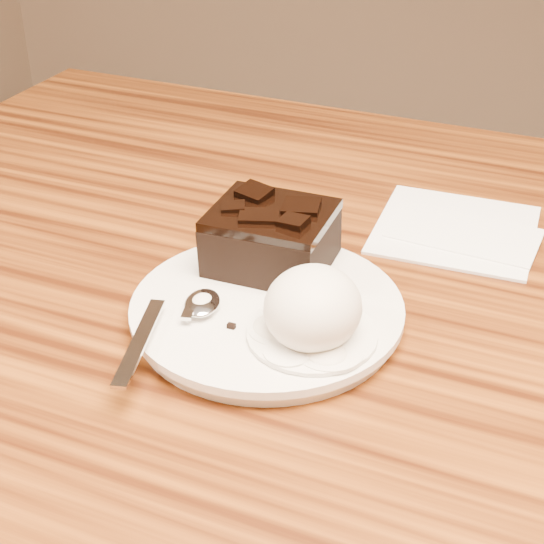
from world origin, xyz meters
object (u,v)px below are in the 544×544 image
at_px(ice_cream_scoop, 313,308).
at_px(spoon, 202,305).
at_px(brownie, 271,241).
at_px(plate, 267,313).
at_px(napkin, 455,228).

xyz_separation_m(ice_cream_scoop, spoon, (-0.09, -0.00, -0.02)).
xyz_separation_m(brownie, spoon, (-0.02, -0.08, -0.02)).
bearing_deg(plate, ice_cream_scoop, -29.33).
height_order(brownie, napkin, brownie).
height_order(brownie, spoon, brownie).
bearing_deg(plate, spoon, -147.39).
relative_size(brownie, ice_cream_scoop, 1.27).
distance_m(brownie, spoon, 0.09).
height_order(plate, napkin, plate).
relative_size(plate, ice_cream_scoop, 2.83).
bearing_deg(spoon, napkin, 42.59).
distance_m(spoon, napkin, 0.27).
distance_m(plate, ice_cream_scoop, 0.06).
bearing_deg(napkin, brownie, -129.78).
xyz_separation_m(plate, spoon, (-0.04, -0.03, 0.01)).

